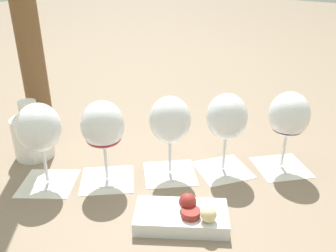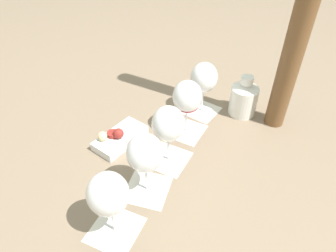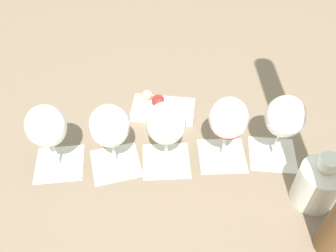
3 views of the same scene
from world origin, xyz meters
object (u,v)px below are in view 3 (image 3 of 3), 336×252
at_px(wine_glass_3, 110,128).
at_px(snack_dish, 162,108).
at_px(wine_glass_1, 228,120).
at_px(ceramic_vase, 318,182).
at_px(wine_glass_0, 284,119).
at_px(wine_glass_2, 167,126).
at_px(wine_glass_4, 47,129).

xyz_separation_m(wine_glass_3, snack_dish, (0.05, -0.21, -0.11)).
relative_size(wine_glass_1, wine_glass_3, 1.00).
height_order(ceramic_vase, snack_dish, ceramic_vase).
bearing_deg(snack_dish, wine_glass_1, -179.79).
distance_m(ceramic_vase, snack_dish, 0.45).
distance_m(wine_glass_0, snack_dish, 0.34).
relative_size(wine_glass_0, wine_glass_2, 1.00).
relative_size(wine_glass_2, wine_glass_3, 1.00).
relative_size(wine_glass_1, wine_glass_4, 1.00).
height_order(wine_glass_1, ceramic_vase, wine_glass_1).
height_order(wine_glass_1, wine_glass_3, same).
bearing_deg(wine_glass_4, wine_glass_0, -131.24).
relative_size(wine_glass_0, wine_glass_4, 1.00).
height_order(wine_glass_2, ceramic_vase, wine_glass_2).
bearing_deg(wine_glass_1, snack_dish, 0.21).
relative_size(wine_glass_0, snack_dish, 0.99).
relative_size(wine_glass_0, ceramic_vase, 1.27).
bearing_deg(wine_glass_0, ceramic_vase, 160.63).
bearing_deg(wine_glass_2, snack_dish, -39.98).
relative_size(wine_glass_2, snack_dish, 0.99).
bearing_deg(wine_glass_3, ceramic_vase, -146.78).
height_order(wine_glass_0, wine_glass_1, same).
distance_m(wine_glass_1, wine_glass_2, 0.14).
height_order(wine_glass_3, wine_glass_4, same).
bearing_deg(wine_glass_2, wine_glass_1, -127.24).
relative_size(wine_glass_3, snack_dish, 0.99).
bearing_deg(wine_glass_0, snack_dish, 17.45).
xyz_separation_m(wine_glass_0, snack_dish, (0.31, 0.10, -0.11)).
height_order(wine_glass_2, wine_glass_4, same).
bearing_deg(wine_glass_2, wine_glass_0, -129.69).
bearing_deg(wine_glass_4, snack_dish, -98.87).
xyz_separation_m(wine_glass_2, ceramic_vase, (-0.31, -0.16, -0.07)).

